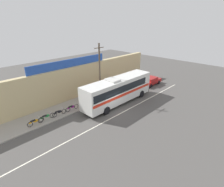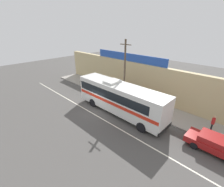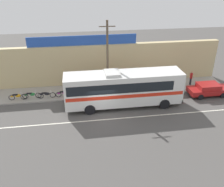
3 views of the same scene
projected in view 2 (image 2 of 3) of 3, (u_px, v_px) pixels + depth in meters
name	position (u px, v px, depth m)	size (l,w,h in m)	color
ground_plane	(97.00, 110.00, 18.93)	(70.00, 70.00, 0.00)	#4F4C49
sidewalk_slab	(124.00, 97.00, 22.30)	(30.00, 3.60, 0.14)	gray
storefront_facade	(134.00, 78.00, 22.77)	(30.00, 0.70, 4.80)	tan
storefront_billboard	(128.00, 57.00, 22.39)	(12.19, 0.12, 1.10)	#234CAD
road_center_stripe	(92.00, 113.00, 18.40)	(30.00, 0.14, 0.01)	silver
intercity_bus	(119.00, 97.00, 17.67)	(11.58, 2.66, 3.78)	silver
parked_car	(215.00, 144.00, 12.53)	(4.42, 1.92, 1.37)	maroon
utility_pole	(125.00, 72.00, 19.03)	(1.60, 0.22, 8.01)	brown
motorcycle_blue	(83.00, 82.00, 26.84)	(1.83, 0.56, 0.94)	black
motorcycle_black	(101.00, 89.00, 23.71)	(1.89, 0.56, 0.94)	black
motorcycle_green	(94.00, 86.00, 24.91)	(1.87, 0.56, 0.94)	black
motorcycle_purple	(88.00, 84.00, 25.99)	(1.96, 0.56, 0.94)	black
pedestrian_far_right	(213.00, 122.00, 14.63)	(0.30, 0.48, 1.71)	black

